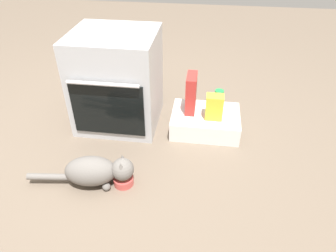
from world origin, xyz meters
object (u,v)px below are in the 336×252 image
object	(u,v)px
cereal_box	(191,93)
soda_can	(219,98)
oven	(117,80)
cat	(96,171)
snack_bag	(214,107)
food_bowl	(124,180)
pantry_cabinet	(205,121)

from	to	relation	value
cereal_box	soda_can	bearing A→B (deg)	27.15
oven	cat	size ratio (longest dim) A/B	1.09
cereal_box	snack_bag	bearing A→B (deg)	-26.05
cereal_box	soda_can	size ratio (longest dim) A/B	2.33
cat	cereal_box	size ratio (longest dim) A/B	2.28
food_bowl	cat	world-z (taller)	cat
oven	soda_can	xyz separation A→B (m)	(0.74, 0.10, -0.14)
cereal_box	soda_can	distance (m)	0.24
food_bowl	oven	bearing A→B (deg)	106.01
pantry_cabinet	soda_can	size ratio (longest dim) A/B	4.10
pantry_cabinet	cereal_box	bearing A→B (deg)	163.07
snack_bag	cereal_box	size ratio (longest dim) A/B	0.64
oven	food_bowl	world-z (taller)	oven
pantry_cabinet	soda_can	distance (m)	0.21
snack_bag	soda_can	xyz separation A→B (m)	(0.03, 0.19, -0.03)
pantry_cabinet	snack_bag	bearing A→B (deg)	-41.56
cat	soda_can	xyz separation A→B (m)	(0.70, 0.79, 0.10)
food_bowl	soda_can	bearing A→B (deg)	54.33
snack_bag	soda_can	size ratio (longest dim) A/B	1.50
oven	food_bowl	bearing A→B (deg)	-73.99
pantry_cabinet	cat	xyz separation A→B (m)	(-0.62, -0.65, 0.04)
cat	oven	bearing A→B (deg)	85.22
oven	cat	world-z (taller)	oven
soda_can	cereal_box	bearing A→B (deg)	-152.85
cat	soda_can	world-z (taller)	soda_can
oven	soda_can	size ratio (longest dim) A/B	5.78
oven	snack_bag	world-z (taller)	oven
oven	cat	xyz separation A→B (m)	(0.04, -0.69, -0.24)
cat	cereal_box	world-z (taller)	cereal_box
oven	pantry_cabinet	world-z (taller)	oven
oven	food_bowl	distance (m)	0.76
oven	pantry_cabinet	size ratio (longest dim) A/B	1.41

